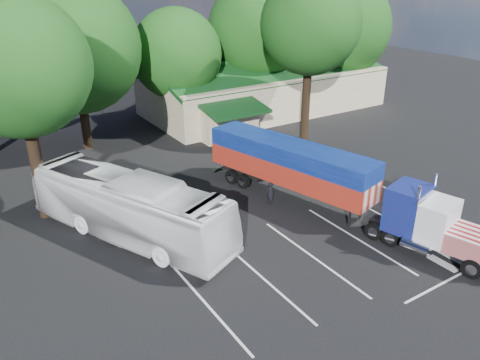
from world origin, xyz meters
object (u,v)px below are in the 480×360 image
bicycle (267,156)px  tour_bus (130,207)px  semi_truck (322,177)px  woman (270,194)px  silver_sedan (225,122)px

bicycle → tour_bus: tour_bus is taller
semi_truck → bicycle: bearing=63.4°
semi_truck → tour_bus: (-10.80, 3.25, -0.41)m
woman → bicycle: 6.97m
woman → tour_bus: tour_bus is taller
bicycle → silver_sedan: (1.26, 8.31, 0.28)m
woman → silver_sedan: bearing=-30.4°
tour_bus → silver_sedan: tour_bus is taller
semi_truck → tour_bus: 11.28m
tour_bus → silver_sedan: size_ratio=2.70×
semi_truck → woman: 3.38m
tour_bus → woman: bearing=-31.7°
woman → bicycle: woman is taller
semi_truck → tour_bus: bearing=148.8°
semi_truck → woman: (-2.20, 2.14, -1.43)m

